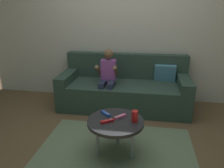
% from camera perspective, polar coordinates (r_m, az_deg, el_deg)
% --- Properties ---
extents(ground_plane, '(9.77, 9.77, 0.00)m').
position_cam_1_polar(ground_plane, '(2.63, -0.74, -16.33)').
color(ground_plane, brown).
extents(wall_back, '(4.88, 0.05, 2.50)m').
position_cam_1_polar(wall_back, '(3.71, 3.54, 14.87)').
color(wall_back, beige).
rests_on(wall_back, ground).
extents(couch, '(2.01, 0.80, 0.82)m').
position_cam_1_polar(couch, '(3.53, 3.32, -1.42)').
color(couch, '#2D4238').
rests_on(couch, ground).
extents(person_seated_on_couch, '(0.32, 0.39, 0.96)m').
position_cam_1_polar(person_seated_on_couch, '(3.31, -1.17, 1.95)').
color(person_seated_on_couch, '#282D47').
rests_on(person_seated_on_couch, ground).
extents(coffee_table, '(0.60, 0.60, 0.41)m').
position_cam_1_polar(coffee_table, '(2.34, 0.94, -10.27)').
color(coffee_table, '#232326').
rests_on(coffee_table, ground).
extents(area_rug, '(1.75, 1.29, 0.01)m').
position_cam_1_polar(area_rug, '(2.54, 0.89, -17.59)').
color(area_rug, '#6B7A5B').
rests_on(area_rug, ground).
extents(game_remote_red_near_edge, '(0.14, 0.11, 0.03)m').
position_cam_1_polar(game_remote_red_near_edge, '(2.28, -1.24, -9.71)').
color(game_remote_red_near_edge, red).
rests_on(game_remote_red_near_edge, coffee_table).
extents(game_remote_pink_center, '(0.12, 0.12, 0.03)m').
position_cam_1_polar(game_remote_pink_center, '(2.37, 2.15, -8.50)').
color(game_remote_pink_center, pink).
rests_on(game_remote_pink_center, coffee_table).
extents(game_remote_blue_far_corner, '(0.13, 0.12, 0.03)m').
position_cam_1_polar(game_remote_blue_far_corner, '(2.43, -1.62, -7.77)').
color(game_remote_blue_far_corner, blue).
rests_on(game_remote_blue_far_corner, coffee_table).
extents(soda_can, '(0.07, 0.07, 0.12)m').
position_cam_1_polar(soda_can, '(2.28, 5.98, -8.41)').
color(soda_can, red).
rests_on(soda_can, coffee_table).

